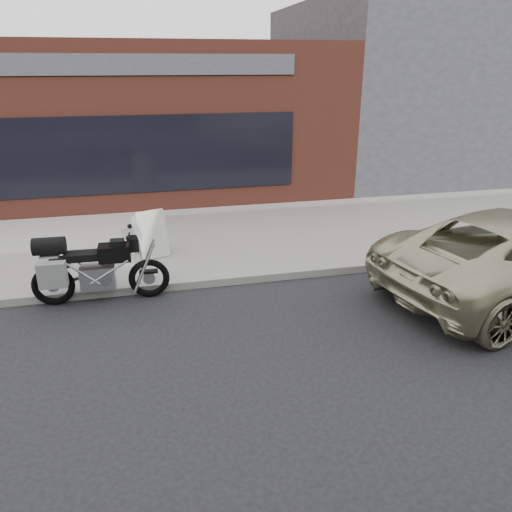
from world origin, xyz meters
TOP-DOWN VIEW (x-y plane):
  - ground at (0.00, 0.00)m, footprint 120.00×120.00m
  - near_sidewalk at (0.00, 7.00)m, footprint 44.00×6.00m
  - storefront at (-2.00, 13.98)m, footprint 14.00×10.07m
  - neighbour_building at (10.00, 14.00)m, footprint 10.00×10.00m
  - motorcycle at (-2.16, 3.88)m, footprint 2.34×0.76m
  - sandwich_sign at (-1.08, 5.60)m, footprint 0.76×0.73m

SIDE VIEW (x-z plane):
  - ground at x=0.00m, z-range 0.00..0.00m
  - near_sidewalk at x=0.00m, z-range 0.00..0.15m
  - sandwich_sign at x=-1.08m, z-range 0.15..1.11m
  - motorcycle at x=-2.16m, z-range -0.10..1.38m
  - storefront at x=-2.00m, z-range 0.00..4.50m
  - neighbour_building at x=10.00m, z-range 0.00..6.00m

